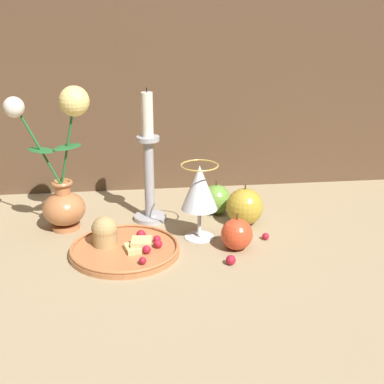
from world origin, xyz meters
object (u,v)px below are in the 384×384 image
vase (63,176)px  candlestick (149,168)px  apple_beside_vase (245,207)px  apple_near_glass (216,199)px  wine_glass (200,191)px  apple_at_table_edge (237,234)px  plate_with_pastries (121,245)px

vase → candlestick: (0.19, 0.03, 0.00)m
apple_beside_vase → apple_near_glass: (-0.05, 0.07, -0.01)m
wine_glass → apple_near_glass: bearing=67.1°
candlestick → apple_at_table_edge: candlestick is taller
wine_glass → apple_near_glass: wine_glass is taller
apple_beside_vase → apple_near_glass: 0.09m
plate_with_pastries → wine_glass: (0.17, 0.05, 0.09)m
candlestick → apple_beside_vase: (0.21, -0.05, -0.08)m
plate_with_pastries → apple_beside_vase: size_ratio=2.32×
candlestick → apple_beside_vase: candlestick is taller
vase → apple_beside_vase: bearing=-3.1°
plate_with_pastries → apple_at_table_edge: (0.23, -0.01, 0.02)m
vase → apple_at_table_edge: (0.35, -0.14, -0.09)m
vase → plate_with_pastries: bearing=-47.5°
apple_beside_vase → apple_near_glass: apple_beside_vase is taller
apple_near_glass → apple_at_table_edge: bearing=-86.7°
candlestick → apple_near_glass: candlestick is taller
vase → apple_beside_vase: vase is taller
apple_near_glass → apple_beside_vase: bearing=-53.3°
plate_with_pastries → apple_at_table_edge: 0.23m
candlestick → apple_near_glass: bearing=7.8°
plate_with_pastries → apple_at_table_edge: size_ratio=2.87×
apple_beside_vase → apple_near_glass: bearing=126.7°
candlestick → apple_at_table_edge: (0.17, -0.17, -0.09)m
vase → apple_beside_vase: 0.40m
vase → wine_glass: vase is taller
wine_glass → plate_with_pastries: bearing=-164.4°
wine_glass → candlestick: candlestick is taller
apple_at_table_edge → candlestick: bearing=134.2°
plate_with_pastries → apple_beside_vase: (0.28, 0.11, 0.03)m
vase → candlestick: vase is taller
apple_near_glass → vase: bearing=-171.7°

